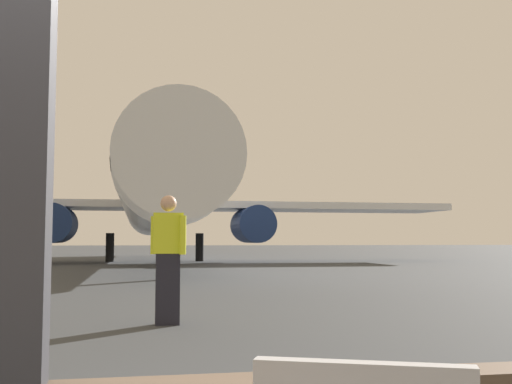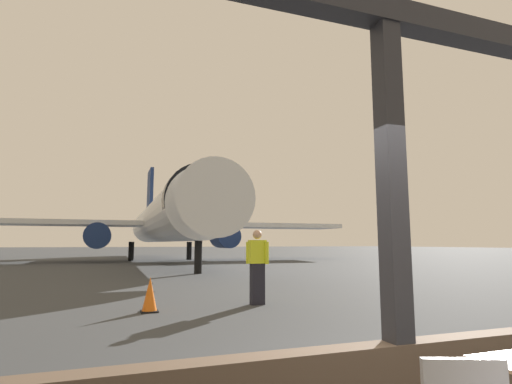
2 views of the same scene
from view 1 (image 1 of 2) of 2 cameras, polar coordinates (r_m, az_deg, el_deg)
ground_plane at (r=42.53m, az=-11.44°, el=-5.90°), size 220.00×220.00×0.00m
window_frame at (r=2.56m, az=-20.53°, el=1.31°), size 9.11×0.24×3.76m
airplane at (r=32.20m, az=-9.04°, el=-0.65°), size 31.59×34.88×9.99m
ground_crew_worker at (r=8.54m, az=-8.06°, el=-5.93°), size 0.46×0.39×1.74m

